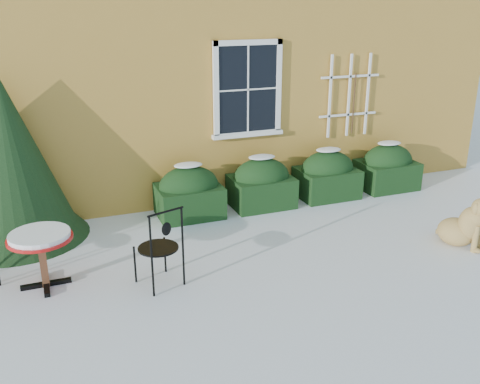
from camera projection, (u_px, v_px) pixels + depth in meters
name	position (u px, v px, depth m)	size (l,w,h in m)	color
ground	(268.00, 283.00, 6.81)	(80.00, 80.00, 0.00)	white
house	(142.00, 9.00, 11.86)	(12.40, 8.40, 6.40)	gold
hedge_row	(295.00, 179.00, 9.48)	(4.95, 0.80, 0.91)	black
evergreen_shrub	(10.00, 173.00, 7.81)	(2.08, 2.08, 2.52)	black
bistro_table	(40.00, 242.00, 6.54)	(0.79, 0.79, 0.73)	black
patio_chair_near	(160.00, 247.00, 6.60)	(0.60, 0.59, 1.06)	black
dog	(466.00, 225.00, 7.74)	(0.69, 0.88, 0.80)	tan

